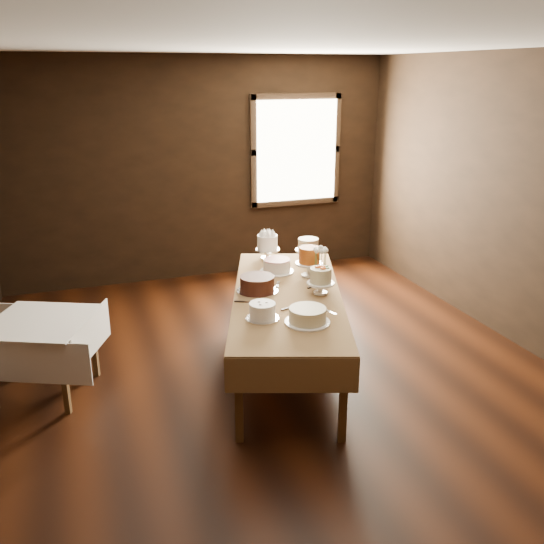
{
  "coord_description": "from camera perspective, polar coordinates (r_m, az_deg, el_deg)",
  "views": [
    {
      "loc": [
        -1.58,
        -4.32,
        2.61
      ],
      "look_at": [
        0.0,
        0.2,
        0.95
      ],
      "focal_mm": 38.59,
      "sensor_mm": 36.0,
      "label": 1
    }
  ],
  "objects": [
    {
      "name": "display_table",
      "position": [
        5.18,
        1.52,
        -2.71
      ],
      "size": [
        1.67,
        2.56,
        0.74
      ],
      "rotation": [
        0.0,
        0.0,
        -0.33
      ],
      "color": "#452E18",
      "rests_on": "ground"
    },
    {
      "name": "cake_caramel",
      "position": [
        5.57,
        3.63,
        0.85
      ],
      "size": [
        0.26,
        0.26,
        0.3
      ],
      "color": "white",
      "rests_on": "display_table"
    },
    {
      "name": "cake_server_e",
      "position": [
        4.96,
        -1.83,
        -3.0
      ],
      "size": [
        0.22,
        0.13,
        0.01
      ],
      "primitive_type": "cube",
      "rotation": [
        0.0,
        0.0,
        -0.49
      ],
      "color": "silver",
      "rests_on": "display_table"
    },
    {
      "name": "cake_flowers",
      "position": [
        5.14,
        4.76,
        -0.99
      ],
      "size": [
        0.26,
        0.26,
        0.25
      ],
      "color": "white",
      "rests_on": "display_table"
    },
    {
      "name": "side_table",
      "position": [
        5.2,
        -21.65,
        -5.17
      ],
      "size": [
        1.05,
        1.05,
        0.66
      ],
      "rotation": [
        0.0,
        0.0,
        -0.43
      ],
      "color": "#452E18",
      "rests_on": "ground"
    },
    {
      "name": "cake_chocolate",
      "position": [
        5.19,
        -1.45,
        -1.2
      ],
      "size": [
        0.43,
        0.43,
        0.14
      ],
      "color": "silver",
      "rests_on": "display_table"
    },
    {
      "name": "floor",
      "position": [
        5.28,
        0.73,
        -10.46
      ],
      "size": [
        5.0,
        6.0,
        0.01
      ],
      "primitive_type": "cube",
      "color": "black",
      "rests_on": "ground"
    },
    {
      "name": "cake_swirl",
      "position": [
        4.62,
        -0.95,
        -3.89
      ],
      "size": [
        0.27,
        0.27,
        0.14
      ],
      "color": "silver",
      "rests_on": "display_table"
    },
    {
      "name": "wall_back",
      "position": [
        7.58,
        -7.1,
        9.79
      ],
      "size": [
        5.0,
        0.02,
        2.8
      ],
      "primitive_type": "cube",
      "color": "black",
      "rests_on": "ground"
    },
    {
      "name": "window",
      "position": [
        7.87,
        2.41,
        11.73
      ],
      "size": [
        1.1,
        0.05,
        1.3
      ],
      "primitive_type": "cube",
      "color": "#FFEABF",
      "rests_on": "wall_back"
    },
    {
      "name": "flower_bouquet",
      "position": [
        5.35,
        4.76,
        1.53
      ],
      "size": [
        0.14,
        0.14,
        0.2
      ],
      "primitive_type": null,
      "color": "white",
      "rests_on": "flower_vase"
    },
    {
      "name": "cake_cream",
      "position": [
        4.56,
        3.49,
        -4.29
      ],
      "size": [
        0.41,
        0.41,
        0.12
      ],
      "color": "white",
      "rests_on": "display_table"
    },
    {
      "name": "cake_server_d",
      "position": [
        5.4,
        4.61,
        -1.15
      ],
      "size": [
        0.22,
        0.14,
        0.01
      ],
      "primitive_type": "cube",
      "rotation": [
        0.0,
        0.0,
        0.51
      ],
      "color": "silver",
      "rests_on": "display_table"
    },
    {
      "name": "cake_server_c",
      "position": [
        5.38,
        0.57,
        -1.17
      ],
      "size": [
        0.13,
        0.23,
        0.01
      ],
      "primitive_type": "cube",
      "rotation": [
        0.0,
        0.0,
        1.1
      ],
      "color": "silver",
      "rests_on": "display_table"
    },
    {
      "name": "ceiling",
      "position": [
        4.6,
        0.88,
        21.5
      ],
      "size": [
        5.0,
        6.0,
        0.01
      ],
      "primitive_type": "cube",
      "color": "beige",
      "rests_on": "wall_back"
    },
    {
      "name": "cake_meringue",
      "position": [
        6.07,
        -0.46,
        2.37
      ],
      "size": [
        0.27,
        0.27,
        0.27
      ],
      "color": "silver",
      "rests_on": "display_table"
    },
    {
      "name": "cake_server_a",
      "position": [
        4.89,
        2.44,
        -3.31
      ],
      "size": [
        0.24,
        0.1,
        0.01
      ],
      "primitive_type": "cube",
      "rotation": [
        0.0,
        0.0,
        0.32
      ],
      "color": "silver",
      "rests_on": "display_table"
    },
    {
      "name": "cake_speckled",
      "position": [
        6.07,
        3.54,
        2.17
      ],
      "size": [
        0.28,
        0.28,
        0.24
      ],
      "color": "white",
      "rests_on": "display_table"
    },
    {
      "name": "wall_right",
      "position": [
        6.06,
        23.74,
        6.0
      ],
      "size": [
        0.02,
        6.0,
        2.8
      ],
      "primitive_type": "cube",
      "color": "black",
      "rests_on": "ground"
    },
    {
      "name": "cake_server_b",
      "position": [
        4.8,
        5.65,
        -3.86
      ],
      "size": [
        0.1,
        0.23,
        0.01
      ],
      "primitive_type": "cube",
      "rotation": [
        0.0,
        0.0,
        -1.24
      ],
      "color": "silver",
      "rests_on": "display_table"
    },
    {
      "name": "cake_lattice",
      "position": [
        5.69,
        0.47,
        0.56
      ],
      "size": [
        0.33,
        0.33,
        0.12
      ],
      "color": "white",
      "rests_on": "display_table"
    },
    {
      "name": "flower_vase",
      "position": [
        5.41,
        4.71,
        -0.39
      ],
      "size": [
        0.17,
        0.17,
        0.14
      ],
      "primitive_type": "imported",
      "rotation": [
        0.0,
        0.0,
        0.35
      ],
      "color": "#2D2823",
      "rests_on": "display_table"
    }
  ]
}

